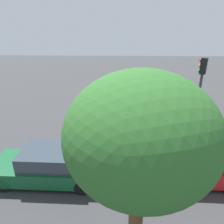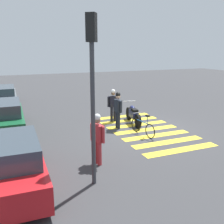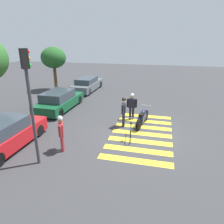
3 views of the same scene
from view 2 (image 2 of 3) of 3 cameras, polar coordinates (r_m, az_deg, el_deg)
The scene contains 11 objects.
ground_plane at distance 12.40m, azimuth 7.50°, elevation -3.90°, with size 60.00×60.00×0.00m, color #38383A.
police_motorcycle at distance 13.21m, azimuth 4.70°, elevation -0.61°, with size 2.23×0.69×1.06m.
leaning_bicycle at distance 11.56m, azimuth 6.77°, elevation -3.31°, with size 1.71×0.46×0.98m.
officer_on_foot at distance 12.24m, azimuth 1.31°, elevation 0.95°, with size 0.67×0.23×1.77m.
officer_by_motorcycle at distance 13.48m, azimuth 0.26°, elevation 1.96°, with size 0.23×0.65×1.71m.
pedestrian_bystander at distance 8.45m, azimuth -3.22°, elevation -5.24°, with size 0.61×0.36×1.73m.
crosswalk_stripes at distance 12.40m, azimuth 7.50°, elevation -3.88°, with size 5.85×3.22×0.01m.
car_red_convertible at distance 7.80m, azimuth -21.53°, elevation -10.47°, with size 4.25×1.82×1.41m.
car_green_compact at distance 13.20m, azimuth -22.93°, elevation -0.88°, with size 4.54×1.92×1.37m.
car_grey_coupe at distance 18.80m, azimuth -22.84°, elevation 3.18°, with size 4.73×1.75×1.31m.
traffic_light_pole at distance 6.78m, azimuth -4.33°, elevation 7.98°, with size 0.35×0.33×4.60m.
Camera 2 is at (-10.20, 5.99, 3.74)m, focal length 41.56 mm.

